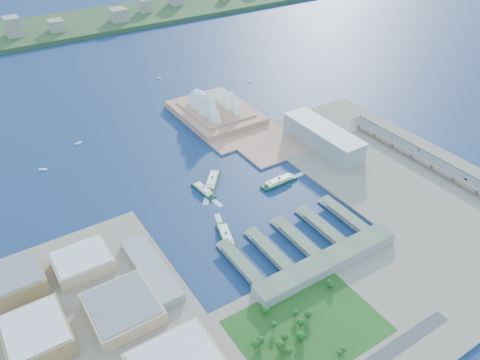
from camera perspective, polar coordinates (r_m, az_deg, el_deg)
ground at (r=649.02m, az=1.57°, el=-3.98°), size 3000.00×3000.00×0.00m
west_land at (r=511.80m, az=-16.28°, el=-19.65°), size 220.00×390.00×3.00m
south_land at (r=538.66m, az=14.72°, el=-15.59°), size 720.00×180.00×3.00m
east_land at (r=759.95m, az=18.91°, el=0.51°), size 240.00×500.00×3.00m
peninsula at (r=881.32m, az=-2.19°, el=7.46°), size 135.00×220.00×3.00m
far_shore at (r=1479.38m, az=-21.34°, el=16.93°), size 2200.00×260.00×12.00m
opera_house at (r=882.21m, az=-3.06°, el=9.68°), size 134.00×180.00×58.00m
toaster_building at (r=792.75m, az=10.06°, el=5.12°), size 45.00×155.00×35.00m
expressway at (r=794.66m, az=22.36°, el=1.93°), size 26.00×340.00×11.85m
west_buildings at (r=522.35m, az=-17.86°, el=-15.89°), size 200.00×280.00×27.00m
ferry_wharves at (r=607.67m, az=6.68°, el=-6.90°), size 184.00×90.00×9.30m
terminal_building at (r=573.83m, az=10.56°, el=-9.83°), size 200.00×28.00×12.00m
park at (r=509.89m, az=8.31°, el=-16.64°), size 150.00×110.00×16.00m
far_skyline at (r=1451.70m, az=-21.41°, el=18.00°), size 1900.00×140.00×55.00m
ferry_a at (r=687.23m, az=-4.49°, el=-1.09°), size 16.48×49.73×9.24m
ferry_b at (r=704.32m, az=-3.41°, el=0.06°), size 50.41×55.10×11.28m
ferry_c at (r=605.40m, az=-1.72°, el=-6.72°), size 30.50×58.06×10.65m
ferry_d at (r=704.00m, az=4.80°, el=-0.02°), size 60.17×17.43×11.28m
boat_a at (r=797.03m, az=-22.91°, el=1.22°), size 12.42×9.96×2.48m
boat_b at (r=849.24m, az=-19.06°, el=4.30°), size 11.70×6.91×2.98m
boat_c at (r=1042.88m, az=1.20°, el=11.99°), size 7.76×11.59×2.53m
boat_e at (r=1073.09m, az=-9.81°, el=12.16°), size 7.79×9.93×2.40m
car_b at (r=762.85m, az=25.80°, el=0.11°), size 1.43×4.09×1.35m
car_c at (r=808.90m, az=20.92°, el=3.44°), size 1.79×4.41×1.28m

